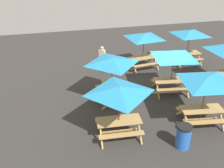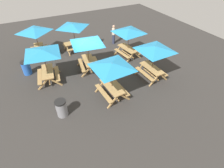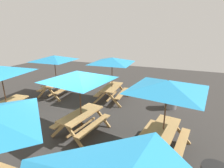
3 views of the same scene
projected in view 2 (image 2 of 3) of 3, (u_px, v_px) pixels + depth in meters
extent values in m
plane|color=#33302D|center=(93.00, 66.00, 13.02)|extent=(25.95, 25.95, 0.00)
cube|color=tan|center=(112.00, 86.00, 10.02)|extent=(1.83, 0.79, 0.05)
cube|color=tan|center=(104.00, 93.00, 9.99)|extent=(1.81, 0.35, 0.04)
cube|color=tan|center=(120.00, 87.00, 10.42)|extent=(1.81, 0.35, 0.04)
cube|color=tan|center=(100.00, 86.00, 10.64)|extent=(0.10, 0.80, 0.81)
cube|color=tan|center=(111.00, 82.00, 10.92)|extent=(0.10, 0.80, 0.81)
cube|color=tan|center=(113.00, 101.00, 9.59)|extent=(0.10, 0.80, 0.81)
cube|color=tan|center=(124.00, 97.00, 9.87)|extent=(0.10, 0.80, 0.81)
cube|color=tan|center=(112.00, 93.00, 10.35)|extent=(1.56, 0.15, 0.06)
cylinder|color=brown|center=(112.00, 81.00, 9.77)|extent=(0.04, 0.04, 2.30)
pyramid|color=#268CC6|center=(112.00, 65.00, 9.13)|extent=(2.83, 2.83, 0.28)
cube|color=tan|center=(39.00, 47.00, 13.79)|extent=(1.85, 0.83, 0.05)
cube|color=tan|center=(33.00, 52.00, 13.80)|extent=(1.81, 0.39, 0.04)
cube|color=tan|center=(47.00, 49.00, 14.14)|extent=(1.81, 0.39, 0.04)
cube|color=tan|center=(35.00, 48.00, 14.47)|extent=(0.12, 0.80, 0.81)
cube|color=tan|center=(44.00, 47.00, 14.69)|extent=(0.12, 0.80, 0.81)
cube|color=tan|center=(36.00, 57.00, 13.35)|extent=(0.12, 0.80, 0.81)
cube|color=tan|center=(46.00, 55.00, 13.57)|extent=(0.12, 0.80, 0.81)
cube|color=tan|center=(41.00, 53.00, 14.11)|extent=(1.56, 0.18, 0.06)
cylinder|color=brown|center=(38.00, 43.00, 13.53)|extent=(0.04, 0.04, 2.30)
pyramid|color=#268CC6|center=(34.00, 30.00, 12.90)|extent=(2.14, 2.14, 0.28)
cube|color=tan|center=(75.00, 42.00, 14.50)|extent=(0.77, 1.82, 0.05)
cube|color=tan|center=(78.00, 48.00, 14.30)|extent=(0.33, 1.81, 0.04)
cube|color=tan|center=(73.00, 43.00, 15.05)|extent=(0.33, 1.81, 0.04)
cube|color=tan|center=(68.00, 50.00, 14.18)|extent=(0.80, 0.09, 0.81)
cube|color=tan|center=(65.00, 47.00, 14.68)|extent=(0.80, 0.09, 0.81)
cube|color=tan|center=(86.00, 46.00, 14.78)|extent=(0.80, 0.09, 0.81)
cube|color=tan|center=(83.00, 43.00, 15.27)|extent=(0.80, 0.09, 0.81)
cube|color=tan|center=(76.00, 48.00, 14.82)|extent=(0.13, 1.56, 0.06)
cylinder|color=brown|center=(74.00, 38.00, 14.24)|extent=(0.04, 0.04, 2.30)
pyramid|color=#268CC6|center=(73.00, 25.00, 13.61)|extent=(2.07, 2.07, 0.28)
cube|color=tan|center=(47.00, 71.00, 11.20)|extent=(1.88, 0.96, 0.05)
cube|color=tan|center=(40.00, 76.00, 11.24)|extent=(1.82, 0.52, 0.04)
cube|color=tan|center=(57.00, 73.00, 11.52)|extent=(1.82, 0.52, 0.04)
cube|color=tan|center=(43.00, 71.00, 11.92)|extent=(0.18, 0.80, 0.81)
cube|color=tan|center=(54.00, 69.00, 12.10)|extent=(0.18, 0.80, 0.81)
cube|color=tan|center=(43.00, 84.00, 10.76)|extent=(0.18, 0.80, 0.81)
cube|color=tan|center=(55.00, 82.00, 10.95)|extent=(0.18, 0.80, 0.81)
cube|color=tan|center=(49.00, 78.00, 11.53)|extent=(1.55, 0.30, 0.06)
cylinder|color=brown|center=(46.00, 66.00, 10.94)|extent=(0.04, 0.04, 2.30)
pyramid|color=#268CC6|center=(42.00, 51.00, 10.31)|extent=(2.80, 2.80, 0.28)
cube|color=tan|center=(152.00, 68.00, 11.51)|extent=(1.82, 0.76, 0.05)
cube|color=tan|center=(145.00, 74.00, 11.48)|extent=(1.81, 0.32, 0.04)
cube|color=tan|center=(158.00, 69.00, 11.90)|extent=(1.81, 0.32, 0.04)
cube|color=tan|center=(140.00, 68.00, 12.13)|extent=(0.09, 0.80, 0.81)
cube|color=tan|center=(148.00, 65.00, 12.41)|extent=(0.09, 0.80, 0.81)
cube|color=tan|center=(154.00, 80.00, 11.07)|extent=(0.09, 0.80, 0.81)
cube|color=tan|center=(163.00, 77.00, 11.35)|extent=(0.09, 0.80, 0.81)
cube|color=tan|center=(151.00, 74.00, 11.84)|extent=(1.56, 0.12, 0.06)
cylinder|color=brown|center=(153.00, 62.00, 11.25)|extent=(0.04, 0.04, 2.30)
pyramid|color=#268CC6|center=(155.00, 48.00, 10.62)|extent=(2.83, 2.83, 0.28)
cube|color=tan|center=(89.00, 60.00, 12.25)|extent=(1.88, 0.96, 0.05)
cube|color=tan|center=(82.00, 65.00, 12.30)|extent=(1.82, 0.52, 0.04)
cube|color=tan|center=(97.00, 62.00, 12.57)|extent=(1.82, 0.52, 0.04)
cube|color=tan|center=(82.00, 60.00, 12.97)|extent=(0.18, 0.80, 0.81)
cube|color=tan|center=(92.00, 59.00, 13.15)|extent=(0.18, 0.80, 0.81)
cube|color=tan|center=(87.00, 72.00, 11.82)|extent=(0.18, 0.80, 0.81)
cube|color=tan|center=(97.00, 70.00, 12.00)|extent=(0.18, 0.80, 0.81)
cube|color=tan|center=(89.00, 66.00, 12.58)|extent=(1.55, 0.30, 0.06)
cylinder|color=brown|center=(88.00, 55.00, 12.00)|extent=(0.04, 0.04, 2.30)
pyramid|color=#268CC6|center=(87.00, 41.00, 11.36)|extent=(2.80, 2.80, 0.28)
cube|color=tan|center=(128.00, 48.00, 13.68)|extent=(1.87, 0.91, 0.05)
cube|color=tan|center=(122.00, 53.00, 13.62)|extent=(1.82, 0.47, 0.04)
cube|color=tan|center=(133.00, 50.00, 14.10)|extent=(1.82, 0.47, 0.04)
cube|color=tan|center=(118.00, 50.00, 14.26)|extent=(0.15, 0.80, 0.81)
cube|color=tan|center=(125.00, 47.00, 14.58)|extent=(0.15, 0.80, 0.81)
cube|color=tan|center=(130.00, 58.00, 13.25)|extent=(0.15, 0.80, 0.81)
cube|color=tan|center=(137.00, 55.00, 13.57)|extent=(0.15, 0.80, 0.81)
cube|color=tan|center=(127.00, 54.00, 14.01)|extent=(1.56, 0.25, 0.06)
cylinder|color=brown|center=(128.00, 43.00, 13.42)|extent=(0.04, 0.04, 2.30)
pyramid|color=#268CC6|center=(129.00, 31.00, 12.79)|extent=(2.81, 2.81, 0.28)
cylinder|color=gray|center=(62.00, 109.00, 9.05)|extent=(0.56, 0.56, 0.90)
cylinder|color=black|center=(60.00, 102.00, 8.74)|extent=(0.59, 0.59, 0.08)
cylinder|color=blue|center=(26.00, 68.00, 11.99)|extent=(0.56, 0.56, 0.90)
cylinder|color=black|center=(24.00, 62.00, 11.68)|extent=(0.59, 0.59, 0.08)
cube|color=#2D334C|center=(114.00, 39.00, 15.76)|extent=(0.33, 0.32, 0.85)
cube|color=beige|center=(114.00, 31.00, 15.31)|extent=(0.42, 0.40, 0.60)
sphere|color=tan|center=(114.00, 26.00, 15.05)|extent=(0.22, 0.22, 0.22)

